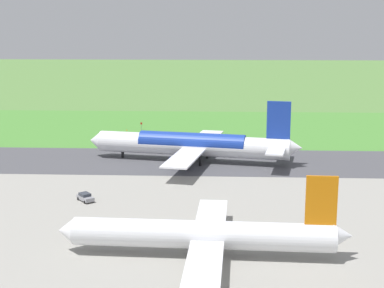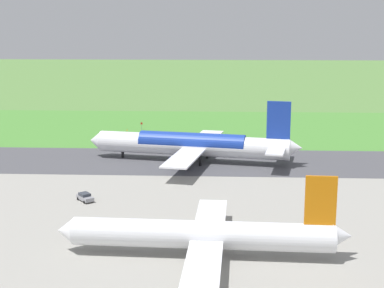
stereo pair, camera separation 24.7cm
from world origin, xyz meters
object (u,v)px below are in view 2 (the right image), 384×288
(airliner_parked_mid, at_px, (204,234))
(service_car_followme, at_px, (85,197))
(traffic_cone_orange, at_px, (127,130))
(no_stopping_sign, at_px, (142,126))
(airliner_main, at_px, (193,145))

(airliner_parked_mid, relative_size, service_car_followme, 9.91)
(airliner_parked_mid, distance_m, traffic_cone_orange, 103.69)
(service_car_followme, height_order, no_stopping_sign, no_stopping_sign)
(airliner_main, bearing_deg, traffic_cone_orange, -60.34)
(airliner_parked_mid, bearing_deg, traffic_cone_orange, -74.64)
(airliner_main, height_order, service_car_followme, airliner_main)
(no_stopping_sign, bearing_deg, airliner_main, 113.86)
(airliner_main, height_order, traffic_cone_orange, airliner_main)
(no_stopping_sign, height_order, traffic_cone_orange, no_stopping_sign)
(airliner_main, relative_size, airliner_parked_mid, 1.24)
(service_car_followme, relative_size, no_stopping_sign, 1.77)
(no_stopping_sign, xyz_separation_m, traffic_cone_orange, (4.50, 1.55, -1.21))
(airliner_main, xyz_separation_m, traffic_cone_orange, (23.20, -40.73, -4.08))
(airliner_main, relative_size, service_car_followme, 12.27)
(airliner_parked_mid, distance_m, no_stopping_sign, 104.08)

